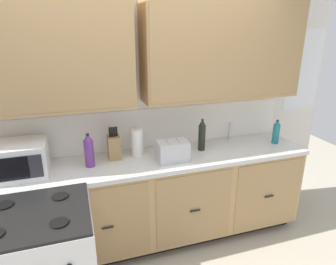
# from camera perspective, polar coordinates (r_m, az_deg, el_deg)

# --- Properties ---
(ground_plane) EXTENTS (8.02, 8.02, 0.00)m
(ground_plane) POSITION_cam_1_polar(r_m,az_deg,el_deg) (3.06, -2.76, -23.46)
(ground_plane) COLOR #B2A893
(wall_unit) EXTENTS (4.41, 0.40, 2.46)m
(wall_unit) POSITION_cam_1_polar(r_m,az_deg,el_deg) (2.76, -6.04, 10.64)
(wall_unit) COLOR white
(wall_unit) RESTS_ON ground_plane
(counter_run) EXTENTS (3.24, 0.64, 0.93)m
(counter_run) POSITION_cam_1_polar(r_m,az_deg,el_deg) (3.00, -4.40, -13.00)
(counter_run) COLOR black
(counter_run) RESTS_ON ground_plane
(microwave) EXTENTS (0.48, 0.37, 0.28)m
(microwave) POSITION_cam_1_polar(r_m,az_deg,el_deg) (2.73, -27.05, -4.65)
(microwave) COLOR white
(microwave) RESTS_ON counter_run
(toaster) EXTENTS (0.28, 0.18, 0.19)m
(toaster) POSITION_cam_1_polar(r_m,az_deg,el_deg) (2.71, 0.88, -3.57)
(toaster) COLOR #B7B7BC
(toaster) RESTS_ON counter_run
(knife_block) EXTENTS (0.11, 0.14, 0.31)m
(knife_block) POSITION_cam_1_polar(r_m,az_deg,el_deg) (2.80, -10.32, -2.70)
(knife_block) COLOR #9C794E
(knife_block) RESTS_ON counter_run
(sink_faucet) EXTENTS (0.02, 0.02, 0.20)m
(sink_faucet) POSITION_cam_1_polar(r_m,az_deg,el_deg) (3.28, 11.66, 0.26)
(sink_faucet) COLOR #B2B5BA
(sink_faucet) RESTS_ON counter_run
(paper_towel_roll) EXTENTS (0.12, 0.12, 0.26)m
(paper_towel_roll) POSITION_cam_1_polar(r_m,az_deg,el_deg) (2.84, -5.91, -1.87)
(paper_towel_roll) COLOR white
(paper_towel_roll) RESTS_ON counter_run
(bottle_dark) EXTENTS (0.07, 0.07, 0.32)m
(bottle_dark) POSITION_cam_1_polar(r_m,az_deg,el_deg) (2.95, 6.51, -0.50)
(bottle_dark) COLOR black
(bottle_dark) RESTS_ON counter_run
(bottle_teal) EXTENTS (0.07, 0.07, 0.26)m
(bottle_teal) POSITION_cam_1_polar(r_m,az_deg,el_deg) (3.31, 20.01, 0.10)
(bottle_teal) COLOR #1E707A
(bottle_teal) RESTS_ON counter_run
(bottle_violet) EXTENTS (0.08, 0.08, 0.30)m
(bottle_violet) POSITION_cam_1_polar(r_m,az_deg,el_deg) (2.68, -14.90, -3.39)
(bottle_violet) COLOR #663384
(bottle_violet) RESTS_ON counter_run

